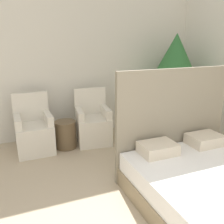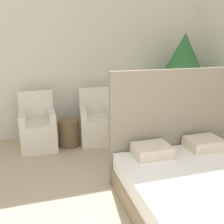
% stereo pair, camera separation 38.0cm
% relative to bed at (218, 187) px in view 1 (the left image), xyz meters
% --- Properties ---
extents(wall_back, '(10.00, 0.06, 2.90)m').
position_rel_bed_xyz_m(wall_back, '(-0.97, 2.90, 1.17)').
color(wall_back, silver).
rests_on(wall_back, ground_plane).
extents(bed, '(1.68, 2.00, 1.48)m').
position_rel_bed_xyz_m(bed, '(0.00, 0.00, 0.00)').
color(bed, '#8C7A5B').
rests_on(bed, ground_plane).
extents(armchair_near_window_left, '(0.59, 0.59, 0.97)m').
position_rel_bed_xyz_m(armchair_near_window_left, '(-1.71, 2.31, 0.03)').
color(armchair_near_window_left, silver).
rests_on(armchair_near_window_left, ground_plane).
extents(armchair_near_window_right, '(0.65, 0.65, 0.97)m').
position_rel_bed_xyz_m(armchair_near_window_right, '(-0.68, 2.31, 0.03)').
color(armchair_near_window_right, silver).
rests_on(armchair_near_window_right, ground_plane).
extents(potted_palm, '(1.09, 1.09, 1.94)m').
position_rel_bed_xyz_m(potted_palm, '(0.98, 2.25, 1.07)').
color(potted_palm, '#38281E').
rests_on(potted_palm, ground_plane).
extents(side_table, '(0.36, 0.36, 0.48)m').
position_rel_bed_xyz_m(side_table, '(-1.20, 2.27, -0.04)').
color(side_table, brown).
rests_on(side_table, ground_plane).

